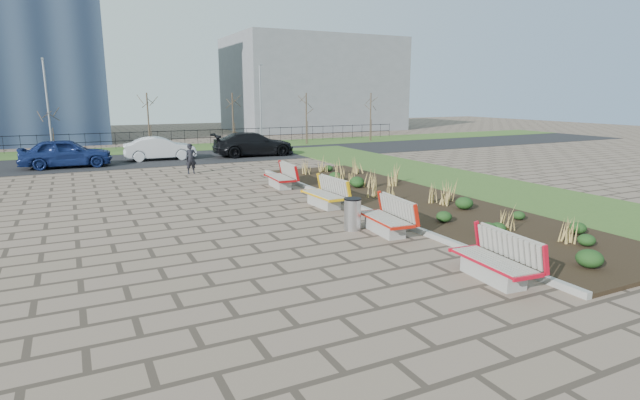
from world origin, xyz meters
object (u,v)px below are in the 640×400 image
bench_b (385,216)px  bench_c (324,193)px  bench_d (280,176)px  litter_bin (352,214)px  pedestrian (191,159)px  car_silver (160,148)px  lamp_west (48,109)px  car_blue (66,153)px  car_black (254,144)px  bench_a (493,258)px  lamp_east (260,106)px

bench_b → bench_c: size_ratio=1.00×
bench_d → litter_bin: bearing=-91.9°
bench_c → litter_bin: 3.24m
bench_b → litter_bin: bearing=137.0°
bench_b → litter_bin: (-0.66, 0.73, -0.03)m
bench_b → pedestrian: size_ratio=1.38×
pedestrian → car_silver: 6.26m
bench_c → bench_d: size_ratio=1.00×
litter_bin → bench_c: bearing=78.3°
car_silver → lamp_west: lamp_west is taller
pedestrian → car_blue: (-5.63, 5.18, 0.05)m
car_silver → pedestrian: bearing=-171.7°
car_blue → car_black: bearing=-86.0°
car_black → bench_c: bearing=173.5°
litter_bin → car_black: bearing=79.8°
bench_b → bench_d: (0.00, 8.09, 0.00)m
bench_d → pedestrian: (-2.58, 5.51, 0.26)m
bench_c → pedestrian: bearing=102.0°
bench_b → bench_c: same height
litter_bin → car_black: (3.33, 18.48, 0.31)m
litter_bin → pedestrian: (-1.92, 12.88, 0.29)m
bench_a → bench_c: same height
lamp_west → car_black: bearing=-23.1°
bench_d → car_blue: bearing=130.7°
bench_a → litter_bin: size_ratio=2.24×
car_silver → lamp_west: bearing=57.4°
bench_c → car_black: car_black is taller
bench_c → car_black: size_ratio=0.40×
bench_b → car_silver: bearing=103.8°
bench_d → pedestrian: 6.09m
pedestrian → lamp_east: 13.21m
pedestrian → bench_d: bearing=-67.8°
car_blue → car_black: (10.88, 0.41, -0.03)m
litter_bin → car_black: 18.77m
bench_c → car_black: bearing=77.2°
lamp_east → car_black: bearing=-115.1°
bench_a → car_blue: bearing=114.1°
car_black → lamp_west: (-11.67, 4.98, 2.26)m
litter_bin → bench_d: bearing=84.9°
bench_b → lamp_east: size_ratio=0.35×
pedestrian → car_blue: 7.66m
lamp_east → bench_b: bearing=-101.7°
bench_d → car_silver: size_ratio=0.50×
bench_a → lamp_west: (-9.00, 28.35, 2.54)m
car_blue → bench_a: bearing=-158.5°
bench_b → bench_c: 3.90m
pedestrian → lamp_west: 12.58m
car_blue → lamp_west: 5.89m
bench_b → car_blue: size_ratio=0.45×
pedestrian → bench_a: bearing=-84.6°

